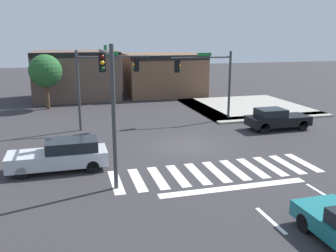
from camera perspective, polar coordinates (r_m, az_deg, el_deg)
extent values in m
plane|color=#302D30|center=(22.09, 3.00, -3.05)|extent=(120.00, 120.00, 0.00)
cube|color=silver|center=(16.92, -8.07, -8.61)|extent=(0.47, 2.85, 0.01)
cube|color=silver|center=(17.05, -4.79, -8.33)|extent=(0.47, 2.85, 0.01)
cube|color=silver|center=(17.24, -1.57, -8.02)|extent=(0.47, 2.85, 0.01)
cube|color=silver|center=(17.48, 1.56, -7.71)|extent=(0.47, 2.85, 0.01)
cube|color=silver|center=(17.77, 4.60, -7.37)|extent=(0.47, 2.85, 0.01)
cube|color=silver|center=(18.11, 7.52, -7.04)|extent=(0.47, 2.85, 0.01)
cube|color=silver|center=(18.50, 10.33, -6.69)|extent=(0.47, 2.85, 0.01)
cube|color=silver|center=(18.92, 13.01, -6.35)|extent=(0.47, 2.85, 0.01)
cube|color=silver|center=(19.39, 15.57, -6.01)|extent=(0.47, 2.85, 0.01)
cube|color=silver|center=(19.90, 17.99, -5.67)|extent=(0.47, 2.85, 0.01)
cube|color=silver|center=(20.43, 20.29, -5.35)|extent=(0.47, 2.85, 0.01)
cube|color=white|center=(16.43, 10.25, -9.40)|extent=(6.80, 0.50, 0.01)
cube|color=white|center=(14.06, 15.66, -13.92)|extent=(0.16, 2.00, 0.01)
cylinder|color=yellow|center=(15.40, 22.28, -11.95)|extent=(1.16, 1.16, 0.01)
cylinder|color=white|center=(15.24, 21.48, -12.12)|extent=(0.19, 0.19, 0.00)
cylinder|color=white|center=(15.55, 23.06, -11.75)|extent=(0.19, 0.19, 0.00)
cube|color=white|center=(15.39, 22.28, -11.93)|extent=(0.52, 0.05, 0.00)
cube|color=#9E998E|center=(30.41, 16.13, 1.30)|extent=(10.00, 1.60, 0.15)
cube|color=#9E998E|center=(32.79, 5.47, 2.69)|extent=(1.60, 10.00, 0.15)
cube|color=#9E998E|center=(34.49, 12.01, 3.01)|extent=(10.00, 10.00, 0.15)
cube|color=brown|center=(39.54, -14.07, 7.72)|extent=(8.50, 6.58, 4.87)
cube|color=black|center=(36.29, -14.12, 10.66)|extent=(8.50, 0.50, 0.50)
cube|color=brown|center=(41.01, -0.74, 8.05)|extent=(8.23, 6.86, 4.45)
cube|color=black|center=(37.74, 0.51, 10.54)|extent=(8.23, 0.50, 0.50)
cylinder|color=#383A3D|center=(28.77, 9.53, 6.16)|extent=(0.18, 0.18, 5.28)
cylinder|color=#383A3D|center=(27.65, 5.22, 10.57)|extent=(4.70, 0.12, 0.12)
cube|color=black|center=(27.09, 1.39, 9.33)|extent=(0.32, 0.32, 0.95)
sphere|color=#470A0A|center=(27.12, 1.74, 9.96)|extent=(0.22, 0.22, 0.22)
sphere|color=orange|center=(27.14, 1.74, 9.33)|extent=(0.22, 0.22, 0.22)
sphere|color=#0C3814|center=(27.16, 1.74, 8.71)|extent=(0.22, 0.22, 0.22)
cube|color=#197233|center=(27.72, 5.69, 11.02)|extent=(1.10, 0.03, 0.24)
cylinder|color=#383A3D|center=(25.75, -13.73, 5.28)|extent=(0.18, 0.18, 5.49)
cylinder|color=#383A3D|center=(25.72, -8.40, 10.63)|extent=(4.97, 0.12, 0.12)
cube|color=black|center=(25.99, -4.94, 9.49)|extent=(0.32, 0.32, 0.95)
sphere|color=#470A0A|center=(25.94, -5.32, 10.12)|extent=(0.22, 0.22, 0.22)
sphere|color=orange|center=(25.96, -5.31, 9.48)|extent=(0.22, 0.22, 0.22)
sphere|color=#0C3814|center=(25.99, -5.29, 8.83)|extent=(0.22, 0.22, 0.22)
cube|color=#197233|center=(25.67, -8.98, 11.10)|extent=(1.10, 0.03, 0.24)
cylinder|color=#383A3D|center=(15.35, -8.40, 1.03)|extent=(0.18, 0.18, 6.13)
cylinder|color=#383A3D|center=(17.55, -9.80, 11.22)|extent=(0.12, 5.15, 0.12)
cube|color=black|center=(19.16, -10.22, 9.70)|extent=(0.32, 0.32, 0.95)
sphere|color=#470A0A|center=(18.97, -10.21, 10.55)|extent=(0.22, 0.22, 0.22)
sphere|color=orange|center=(18.99, -10.17, 9.66)|extent=(0.22, 0.22, 0.22)
sphere|color=#0C3814|center=(19.01, -10.13, 8.78)|extent=(0.22, 0.22, 0.22)
cube|color=#197233|center=(17.28, -9.74, 11.92)|extent=(0.03, 1.10, 0.24)
cylinder|color=black|center=(13.55, 20.49, -13.94)|extent=(0.22, 0.64, 0.64)
cube|color=#B7BABF|center=(18.74, -16.75, -4.82)|extent=(4.72, 1.74, 0.69)
cube|color=black|center=(18.54, -14.75, -2.89)|extent=(2.45, 1.53, 0.54)
cylinder|color=black|center=(18.25, -21.78, -6.79)|extent=(0.60, 0.22, 0.60)
cylinder|color=black|center=(19.67, -21.34, -5.26)|extent=(0.60, 0.22, 0.60)
cylinder|color=black|center=(18.13, -11.62, -6.18)|extent=(0.60, 0.22, 0.60)
cylinder|color=black|center=(19.57, -11.94, -4.69)|extent=(0.60, 0.22, 0.60)
cube|color=black|center=(26.84, 16.73, 0.84)|extent=(4.37, 1.77, 0.63)
cube|color=black|center=(26.40, 15.70, 2.00)|extent=(1.88, 1.56, 0.55)
cylinder|color=black|center=(28.33, 18.42, 0.80)|extent=(0.71, 0.22, 0.71)
cylinder|color=black|center=(27.09, 20.22, 0.08)|extent=(0.71, 0.22, 0.71)
cylinder|color=black|center=(26.81, 13.13, 0.44)|extent=(0.71, 0.22, 0.71)
cylinder|color=black|center=(25.50, 14.77, -0.35)|extent=(0.71, 0.22, 0.71)
cylinder|color=#4C3823|center=(34.45, -18.28, 4.83)|extent=(0.36, 0.36, 2.80)
sphere|color=#235628|center=(34.21, -18.53, 8.13)|extent=(2.86, 2.86, 2.86)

